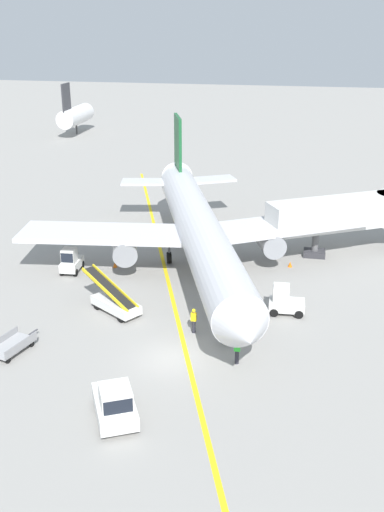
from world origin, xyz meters
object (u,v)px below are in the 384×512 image
(airliner, at_px, (198,229))
(pushback_tug, at_px, (115,404))
(jet_bridge, at_px, (350,213))
(baggage_cart_loaded, at_px, (12,345))
(belt_loader_forward_hold, at_px, (115,302))
(safety_cone_nose_right, at_px, (115,265))
(ground_crew_wing_walker, at_px, (194,320))
(safety_cone_wingtip_left, at_px, (290,264))
(safety_cone_nose_left, at_px, (220,264))
(baggage_tug_near_wing, at_px, (285,301))
(ground_crew_marshaller, at_px, (237,350))
(baggage_tug_by_cargo_door, at_px, (71,261))

(airliner, distance_m, pushback_tug, 20.08)
(airliner, height_order, jet_bridge, airliner)
(jet_bridge, distance_m, baggage_cart_loaded, 29.58)
(belt_loader_forward_hold, height_order, safety_cone_nose_right, belt_loader_forward_hold)
(pushback_tug, bearing_deg, ground_crew_wing_walker, 77.23)
(jet_bridge, relative_size, safety_cone_wingtip_left, 28.26)
(ground_crew_wing_walker, relative_size, safety_cone_wingtip_left, 3.86)
(safety_cone_nose_left, bearing_deg, pushback_tug, -96.12)
(baggage_tug_near_wing, bearing_deg, pushback_tug, -120.17)
(safety_cone_nose_left, distance_m, safety_cone_nose_right, 8.49)
(pushback_tug, height_order, baggage_tug_near_wing, pushback_tug)
(airliner, height_order, safety_cone_nose_right, airliner)
(ground_crew_marshaller, xyz_separation_m, safety_cone_nose_left, (-3.14, 14.17, -0.69))
(pushback_tug, relative_size, ground_crew_marshaller, 2.39)
(belt_loader_forward_hold, xyz_separation_m, safety_cone_wingtip_left, (11.51, 10.32, -0.56))
(airliner, distance_m, belt_loader_forward_hold, 9.91)
(baggage_tug_near_wing, xyz_separation_m, ground_crew_wing_walker, (-5.59, -3.77, -0.02))
(pushback_tug, relative_size, safety_cone_wingtip_left, 9.25)
(baggage_tug_by_cargo_door, relative_size, ground_crew_wing_walker, 1.45)
(ground_crew_wing_walker, xyz_separation_m, safety_cone_wingtip_left, (5.66, 12.10, -0.69))
(ground_crew_marshaller, bearing_deg, baggage_cart_loaded, -174.29)
(airliner, distance_m, ground_crew_marshaller, 14.52)
(safety_cone_nose_right, bearing_deg, belt_loader_forward_hold, -72.16)
(belt_loader_forward_hold, bearing_deg, safety_cone_wingtip_left, 41.87)
(ground_crew_wing_walker, distance_m, safety_cone_nose_right, 12.50)
(airliner, distance_m, baggage_cart_loaded, 17.46)
(jet_bridge, distance_m, baggage_tug_near_wing, 13.78)
(airliner, xyz_separation_m, baggage_tug_near_wing, (7.20, -6.57, -2.49))
(ground_crew_wing_walker, height_order, safety_cone_wingtip_left, ground_crew_wing_walker)
(baggage_tug_by_cargo_door, bearing_deg, safety_cone_nose_left, 16.37)
(safety_cone_nose_left, xyz_separation_m, safety_cone_wingtip_left, (5.62, 1.07, 0.00))
(baggage_tug_near_wing, distance_m, safety_cone_nose_right, 14.96)
(pushback_tug, relative_size, baggage_cart_loaded, 1.06)
(baggage_cart_loaded, bearing_deg, ground_crew_wing_walker, 23.48)
(jet_bridge, bearing_deg, baggage_cart_loaded, -134.62)
(baggage_tug_by_cargo_door, relative_size, belt_loader_forward_hold, 0.51)
(baggage_tug_by_cargo_door, distance_m, safety_cone_nose_left, 11.90)
(baggage_tug_near_wing, bearing_deg, jet_bridge, 69.52)
(safety_cone_nose_right, bearing_deg, baggage_tug_by_cargo_door, -151.78)
(belt_loader_forward_hold, relative_size, baggage_cart_loaded, 1.26)
(belt_loader_forward_hold, relative_size, ground_crew_wing_walker, 2.85)
(belt_loader_forward_hold, distance_m, baggage_cart_loaded, 7.72)
(jet_bridge, height_order, belt_loader_forward_hold, jet_bridge)
(safety_cone_wingtip_left, bearing_deg, belt_loader_forward_hold, -138.13)
(baggage_tug_by_cargo_door, xyz_separation_m, belt_loader_forward_hold, (5.51, -5.90, -0.15))
(pushback_tug, height_order, safety_cone_nose_right, pushback_tug)
(jet_bridge, bearing_deg, ground_crew_wing_walker, -122.12)
(pushback_tug, relative_size, belt_loader_forward_hold, 0.84)
(baggage_tug_by_cargo_door, height_order, safety_cone_wingtip_left, baggage_tug_by_cargo_door)
(baggage_tug_by_cargo_door, relative_size, safety_cone_nose_left, 5.61)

